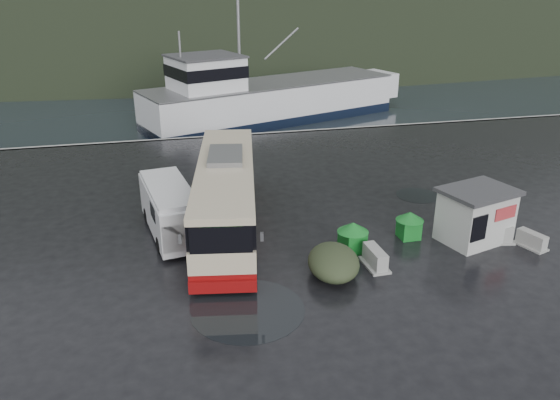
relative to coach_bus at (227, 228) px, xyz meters
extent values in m
plane|color=black|center=(1.74, -3.80, 0.00)|extent=(160.00, 160.00, 0.00)
cube|color=black|center=(1.74, 106.20, 0.00)|extent=(300.00, 180.00, 0.02)
cube|color=#999993|center=(1.74, 16.20, 0.00)|extent=(160.00, 0.60, 1.50)
ellipsoid|color=black|center=(11.74, 246.20, 0.00)|extent=(780.00, 540.00, 570.00)
cylinder|color=black|center=(-0.23, -7.11, 0.01)|extent=(4.23, 4.23, 0.01)
cylinder|color=black|center=(10.86, 1.79, 0.01)|extent=(2.33, 2.33, 0.01)
camera|label=1|loc=(-2.85, -23.84, 11.38)|focal=35.00mm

